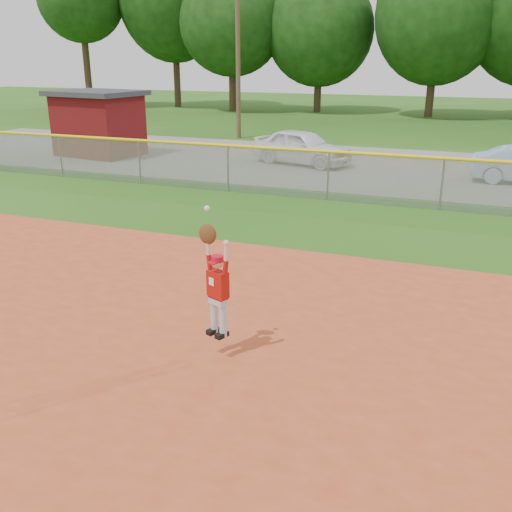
{
  "coord_description": "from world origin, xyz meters",
  "views": [
    {
      "loc": [
        4.15,
        -6.83,
        4.23
      ],
      "look_at": [
        0.95,
        1.45,
        1.1
      ],
      "focal_mm": 40.0,
      "sensor_mm": 36.0,
      "label": 1
    }
  ],
  "objects": [
    {
      "name": "utility_shed",
      "position": [
        -11.52,
        14.49,
        1.43
      ],
      "size": [
        4.11,
        3.4,
        2.8
      ],
      "color": "#4F0B0C",
      "rests_on": "ground"
    },
    {
      "name": "car_white_a",
      "position": [
        -2.49,
        15.53,
        0.73
      ],
      "size": [
        4.4,
        2.67,
        1.4
      ],
      "primitive_type": "imported",
      "rotation": [
        0.0,
        0.0,
        1.31
      ],
      "color": "white",
      "rests_on": "parking_strip"
    },
    {
      "name": "parking_strip",
      "position": [
        0.0,
        16.0,
        0.01
      ],
      "size": [
        44.0,
        10.0,
        0.03
      ],
      "primitive_type": "cube",
      "color": "slate",
      "rests_on": "ground"
    },
    {
      "name": "ballplayer",
      "position": [
        0.92,
        -0.04,
        1.19
      ],
      "size": [
        0.54,
        0.35,
        1.91
      ],
      "color": "silver",
      "rests_on": "ground"
    },
    {
      "name": "clay_infield",
      "position": [
        0.0,
        -3.0,
        0.02
      ],
      "size": [
        24.0,
        16.0,
        0.04
      ],
      "primitive_type": "cube",
      "color": "#A93D1E",
      "rests_on": "ground"
    },
    {
      "name": "ground",
      "position": [
        0.0,
        0.0,
        0.0
      ],
      "size": [
        120.0,
        120.0,
        0.0
      ],
      "primitive_type": "plane",
      "color": "#255112",
      "rests_on": "ground"
    },
    {
      "name": "outfield_fence",
      "position": [
        0.0,
        10.0,
        0.88
      ],
      "size": [
        40.06,
        0.1,
        1.55
      ],
      "color": "gray",
      "rests_on": "ground"
    },
    {
      "name": "power_lines",
      "position": [
        1.0,
        22.0,
        4.68
      ],
      "size": [
        19.4,
        0.24,
        9.0
      ],
      "color": "#4C3823",
      "rests_on": "ground"
    },
    {
      "name": "tree_line",
      "position": [
        0.96,
        37.9,
        7.53
      ],
      "size": [
        62.37,
        13.0,
        14.43
      ],
      "color": "#422D1C",
      "rests_on": "ground"
    }
  ]
}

